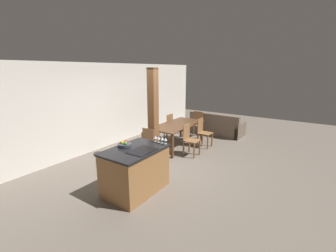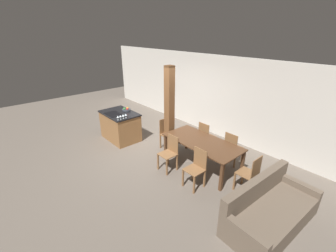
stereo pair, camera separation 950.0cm
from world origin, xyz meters
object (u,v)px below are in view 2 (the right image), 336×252
Objects in this scene: fruit_bowl at (126,109)px; timber_post at (169,110)px; couch at (269,211)px; dining_chair_far_right at (232,148)px; wine_glass_far at (123,115)px; dining_chair_head_end at (167,133)px; dining_chair_near_left at (170,152)px; dining_table at (202,144)px; dining_chair_far_left at (206,136)px; dining_chair_foot_end at (250,173)px; wine_glass_end at (126,115)px; kitchen_island at (120,126)px; dining_chair_near_right at (196,167)px; wine_glass_near at (118,117)px; wine_glass_middle at (120,116)px.

fruit_bowl is 0.11× the size of timber_post.
fruit_bowl is at bearing 92.70° from couch.
wine_glass_far is at bearing 30.85° from dining_chair_far_right.
dining_chair_head_end is at bearing 45.92° from wine_glass_far.
dining_chair_near_left is 1.00× the size of dining_chair_head_end.
dining_table is at bearing 22.19° from wine_glass_far.
couch is at bearing 154.69° from dining_chair_far_left.
dining_chair_foot_end is at bearing 20.99° from dining_chair_near_left.
wine_glass_end is at bearing 40.30° from dining_chair_far_left.
wine_glass_far is 1.43m from timber_post.
timber_post is (1.62, 0.76, 0.80)m from kitchen_island.
dining_table is 2.25m from couch.
dining_chair_head_end is (-1.88, 0.72, 0.00)m from dining_chair_near_right.
timber_post is at bearing 39.38° from wine_glass_end.
wine_glass_end is (0.00, 0.09, 0.00)m from wine_glass_far.
wine_glass_end is at bearing -32.63° from fruit_bowl.
fruit_bowl reaches higher than dining_chair_head_end.
dining_chair_far_left is at bearing 40.30° from wine_glass_end.
wine_glass_near is 4.59m from couch.
wine_glass_far is 0.09m from wine_glass_end.
kitchen_island is 0.84m from wine_glass_far.
dining_chair_foot_end is (3.75, 1.04, -0.55)m from wine_glass_middle.
wine_glass_near is 1.00× the size of wine_glass_end.
wine_glass_far is 0.15× the size of dining_chair_foot_end.
dining_chair_far_left is 2.90m from couch.
couch reaches higher than dining_table.
wine_glass_near is at bearing -132.79° from timber_post.
dining_chair_near_right reaches higher than couch.
dining_chair_head_end is at bearing 18.12° from fruit_bowl.
dining_chair_head_end is 0.45× the size of couch.
wine_glass_end is 0.15× the size of dining_chair_far_left.
timber_post reaches higher than wine_glass_near.
fruit_bowl is 3.42m from dining_chair_near_right.
couch is at bearing 55.00° from dining_chair_foot_end.
dining_chair_near_right and dining_chair_far_left have the same top height.
wine_glass_end is 3.88m from dining_chair_foot_end.
wine_glass_far reaches higher than dining_chair_far_right.
dining_chair_far_left and dining_chair_far_right have the same top height.
couch is (4.48, 0.62, -0.78)m from wine_glass_near.
dining_chair_far_right reaches higher than dining_table.
dining_chair_far_right is (0.93, 0.00, 0.00)m from dining_chair_far_left.
wine_glass_far is 0.15× the size of dining_chair_far_right.
timber_post is at bearing 22.46° from dining_chair_far_right.
dining_chair_near_left is (2.45, 0.04, 0.03)m from kitchen_island.
wine_glass_end reaches higher than couch.
dining_chair_far_right is at bearing 90.00° from dining_chair_near_right.
wine_glass_near is 0.18m from wine_glass_far.
wine_glass_far is at bearing -90.00° from wine_glass_end.
kitchen_island is 1.39× the size of dining_chair_far_left.
wine_glass_middle is at bearing -43.58° from fruit_bowl.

